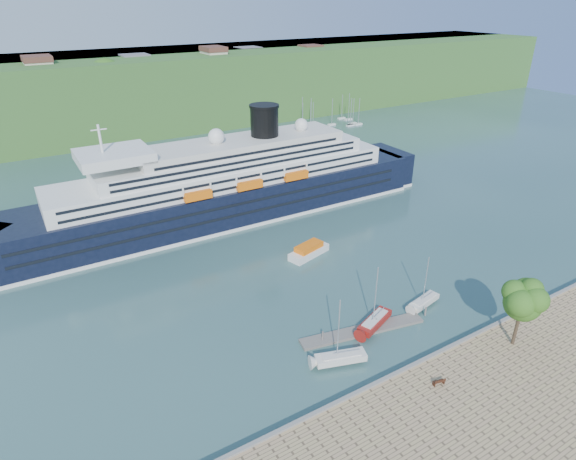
# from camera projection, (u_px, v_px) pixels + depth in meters

# --- Properties ---
(ground) EXTENTS (400.00, 400.00, 0.00)m
(ground) POSITION_uv_depth(u_px,v_px,m) (396.00, 379.00, 58.80)
(ground) COLOR #294848
(ground) RESTS_ON ground
(far_hillside) EXTENTS (400.00, 50.00, 24.00)m
(far_hillside) POSITION_uv_depth(u_px,v_px,m) (106.00, 93.00, 164.67)
(far_hillside) COLOR #316026
(far_hillside) RESTS_ON ground
(quay_coping) EXTENTS (220.00, 0.50, 0.30)m
(quay_coping) POSITION_uv_depth(u_px,v_px,m) (398.00, 373.00, 58.14)
(quay_coping) COLOR slate
(quay_coping) RESTS_ON promenade
(cruise_ship) EXTENTS (101.06, 15.66, 22.66)m
(cruise_ship) POSITION_uv_depth(u_px,v_px,m) (218.00, 167.00, 95.80)
(cruise_ship) COLOR black
(cruise_ship) RESTS_ON ground
(park_bench) EXTENTS (1.66, 0.96, 1.00)m
(park_bench) POSITION_uv_depth(u_px,v_px,m) (439.00, 381.00, 56.36)
(park_bench) COLOR #412012
(park_bench) RESTS_ON promenade
(promenade_tree) EXTENTS (6.30, 6.30, 10.44)m
(promenade_tree) POSITION_uv_depth(u_px,v_px,m) (521.00, 311.00, 60.95)
(promenade_tree) COLOR #2A5E18
(promenade_tree) RESTS_ON promenade
(floating_pontoon) EXTENTS (18.43, 5.82, 0.41)m
(floating_pontoon) POSITION_uv_depth(u_px,v_px,m) (363.00, 330.00, 66.95)
(floating_pontoon) COLOR gray
(floating_pontoon) RESTS_ON ground
(sailboat_white_near) EXTENTS (7.49, 4.15, 9.33)m
(sailboat_white_near) POSITION_uv_depth(u_px,v_px,m) (342.00, 334.00, 59.19)
(sailboat_white_near) COLOR silver
(sailboat_white_near) RESTS_ON ground
(sailboat_red) EXTENTS (7.66, 4.59, 9.57)m
(sailboat_red) POSITION_uv_depth(u_px,v_px,m) (377.00, 299.00, 65.87)
(sailboat_red) COLOR maroon
(sailboat_red) RESTS_ON ground
(sailboat_white_far) EXTENTS (6.60, 2.98, 8.24)m
(sailboat_white_far) POSITION_uv_depth(u_px,v_px,m) (427.00, 283.00, 70.76)
(sailboat_white_far) COLOR silver
(sailboat_white_far) RESTS_ON ground
(tender_launch) EXTENTS (8.67, 4.86, 2.27)m
(tender_launch) POSITION_uv_depth(u_px,v_px,m) (309.00, 250.00, 86.15)
(tender_launch) COLOR orange
(tender_launch) RESTS_ON ground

